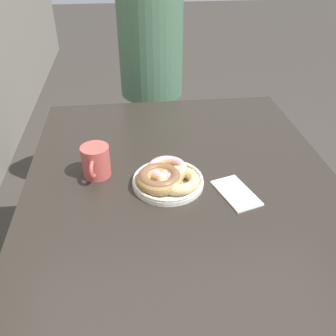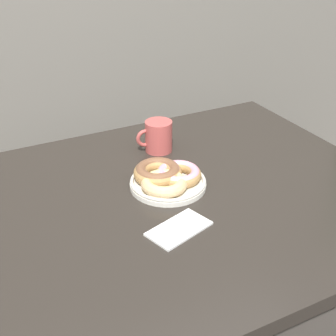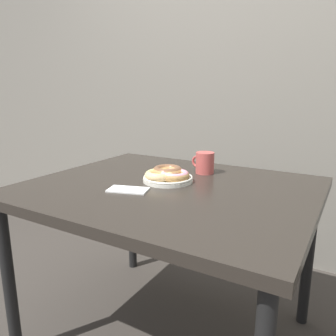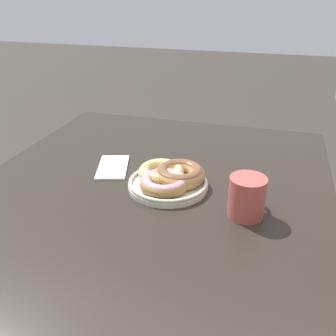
{
  "view_description": "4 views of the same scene",
  "coord_description": "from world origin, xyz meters",
  "px_view_note": "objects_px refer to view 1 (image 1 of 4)",
  "views": [
    {
      "loc": [
        -0.94,
        0.26,
        1.42
      ],
      "look_at": [
        -0.03,
        0.16,
        0.8
      ],
      "focal_mm": 40.0,
      "sensor_mm": 36.0,
      "label": 1
    },
    {
      "loc": [
        -0.55,
        -0.85,
        1.43
      ],
      "look_at": [
        -0.03,
        0.16,
        0.8
      ],
      "focal_mm": 50.0,
      "sensor_mm": 36.0,
      "label": 2
    },
    {
      "loc": [
        0.66,
        -1.03,
        1.13
      ],
      "look_at": [
        -0.03,
        0.16,
        0.8
      ],
      "focal_mm": 35.0,
      "sensor_mm": 36.0,
      "label": 3
    },
    {
      "loc": [
        0.82,
        0.41,
        1.24
      ],
      "look_at": [
        -0.03,
        0.16,
        0.8
      ],
      "focal_mm": 40.0,
      "sensor_mm": 36.0,
      "label": 4
    }
  ],
  "objects_px": {
    "donut_plate": "(167,177)",
    "person_figure": "(151,81)",
    "dining_table": "(182,194)",
    "coffee_mug": "(96,161)",
    "napkin": "(236,193)"
  },
  "relations": [
    {
      "from": "napkin",
      "to": "coffee_mug",
      "type": "bearing_deg",
      "value": 70.65
    },
    {
      "from": "coffee_mug",
      "to": "napkin",
      "type": "xyz_separation_m",
      "value": [
        -0.14,
        -0.41,
        -0.05
      ]
    },
    {
      "from": "dining_table",
      "to": "napkin",
      "type": "xyz_separation_m",
      "value": [
        -0.1,
        -0.15,
        0.07
      ]
    },
    {
      "from": "coffee_mug",
      "to": "napkin",
      "type": "bearing_deg",
      "value": -109.35
    },
    {
      "from": "dining_table",
      "to": "donut_plate",
      "type": "relative_size",
      "value": 5.02
    },
    {
      "from": "donut_plate",
      "to": "person_figure",
      "type": "height_order",
      "value": "person_figure"
    },
    {
      "from": "dining_table",
      "to": "napkin",
      "type": "relative_size",
      "value": 6.62
    },
    {
      "from": "donut_plate",
      "to": "person_figure",
      "type": "distance_m",
      "value": 0.88
    },
    {
      "from": "donut_plate",
      "to": "napkin",
      "type": "distance_m",
      "value": 0.21
    },
    {
      "from": "dining_table",
      "to": "donut_plate",
      "type": "xyz_separation_m",
      "value": [
        -0.04,
        0.05,
        0.1
      ]
    },
    {
      "from": "person_figure",
      "to": "dining_table",
      "type": "bearing_deg",
      "value": -177.82
    },
    {
      "from": "coffee_mug",
      "to": "person_figure",
      "type": "bearing_deg",
      "value": -16.16
    },
    {
      "from": "donut_plate",
      "to": "coffee_mug",
      "type": "bearing_deg",
      "value": 70.05
    },
    {
      "from": "dining_table",
      "to": "donut_plate",
      "type": "height_order",
      "value": "donut_plate"
    },
    {
      "from": "dining_table",
      "to": "person_figure",
      "type": "height_order",
      "value": "person_figure"
    }
  ]
}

